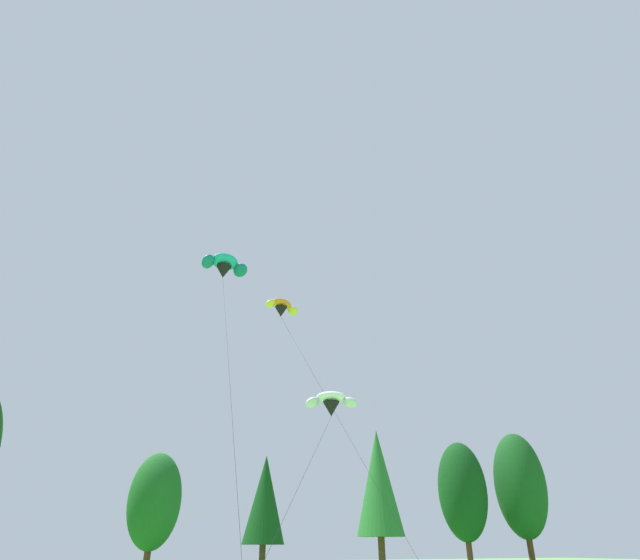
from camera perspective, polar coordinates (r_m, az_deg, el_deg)
The scene contains 8 objects.
treeline_tree_d at distance 51.18m, azimuth -17.77°, elevation -22.16°, with size 4.54×4.54×10.14m.
treeline_tree_e at distance 53.28m, azimuth -6.11°, elevation -22.86°, with size 3.92×3.92×10.53m.
treeline_tree_f at distance 54.14m, azimuth 6.46°, elevation -21.20°, with size 4.48×4.48×13.09m.
treeline_tree_g at distance 66.96m, azimuth 15.42°, elevation -21.50°, with size 5.52×5.52×13.79m.
treeline_tree_h at distance 70.13m, azimuth 21.18°, elevation -20.31°, with size 5.86×5.86×15.04m.
parafoil_kite_high_white at distance 34.41m, azimuth 1.25°, elevation -13.39°, with size 11.71×15.20×10.46m.
parafoil_kite_mid_orange at distance 43.64m, azimuth -4.26°, elevation -3.08°, with size 3.37×16.58×19.67m.
parafoil_kite_far_teal at distance 42.34m, azimuth -10.51°, elevation 1.51°, with size 5.88×21.39×22.52m.
Camera 1 is at (-12.13, 4.20, 2.51)m, focal length 29.04 mm.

